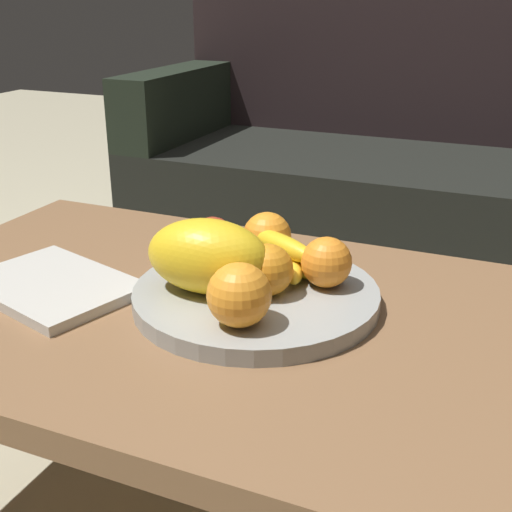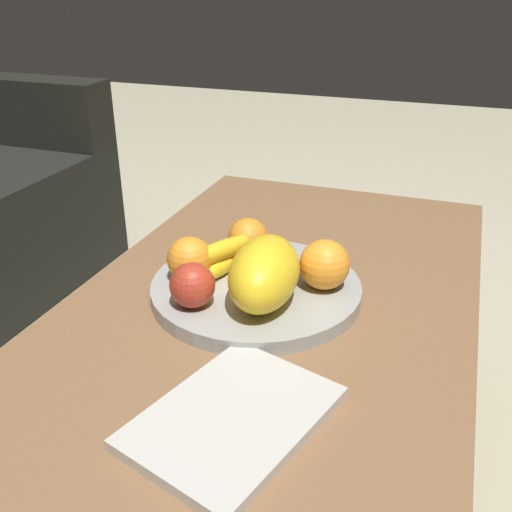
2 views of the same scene
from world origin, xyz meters
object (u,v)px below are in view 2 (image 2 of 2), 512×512
(orange_front, at_px, (267,258))
(magazine, at_px, (233,418))
(melon_large_front, at_px, (264,273))
(coffee_table, at_px, (271,323))
(orange_right, at_px, (248,238))
(orange_left, at_px, (190,259))
(orange_back, at_px, (325,264))
(banana_bunch, at_px, (223,257))
(apple_front, at_px, (192,285))
(fruit_bowl, at_px, (256,289))

(orange_front, bearing_deg, magazine, -167.98)
(melon_large_front, xyz_separation_m, orange_front, (0.08, 0.02, -0.02))
(melon_large_front, height_order, magazine, melon_large_front)
(coffee_table, height_order, orange_right, orange_right)
(orange_left, height_order, orange_back, orange_back)
(melon_large_front, height_order, orange_back, melon_large_front)
(banana_bunch, bearing_deg, orange_front, -88.72)
(coffee_table, height_order, apple_front, apple_front)
(orange_front, bearing_deg, orange_right, 41.40)
(orange_front, distance_m, orange_right, 0.09)
(fruit_bowl, distance_m, magazine, 0.31)
(apple_front, relative_size, magazine, 0.29)
(orange_left, distance_m, orange_right, 0.13)
(magazine, bearing_deg, orange_back, 11.29)
(orange_back, distance_m, banana_bunch, 0.18)
(orange_left, bearing_deg, apple_front, -151.63)
(orange_back, bearing_deg, apple_front, 125.61)
(fruit_bowl, bearing_deg, melon_large_front, -149.01)
(fruit_bowl, bearing_deg, coffee_table, -102.88)
(coffee_table, distance_m, orange_front, 0.11)
(melon_large_front, distance_m, orange_right, 0.17)
(apple_front, bearing_deg, orange_back, -54.39)
(orange_back, height_order, apple_front, orange_back)
(orange_left, xyz_separation_m, orange_right, (0.12, -0.06, -0.00))
(coffee_table, relative_size, banana_bunch, 7.04)
(melon_large_front, xyz_separation_m, orange_back, (0.08, -0.08, -0.01))
(fruit_bowl, bearing_deg, orange_right, 28.24)
(melon_large_front, distance_m, orange_back, 0.11)
(coffee_table, height_order, orange_left, orange_left)
(banana_bunch, bearing_deg, apple_front, -179.36)
(banana_bunch, bearing_deg, fruit_bowl, -106.33)
(orange_front, relative_size, orange_left, 0.96)
(melon_large_front, bearing_deg, coffee_table, 5.60)
(orange_back, bearing_deg, orange_front, 91.38)
(magazine, bearing_deg, orange_left, 51.14)
(fruit_bowl, bearing_deg, orange_front, -27.34)
(orange_front, xyz_separation_m, banana_bunch, (-0.00, 0.08, -0.01))
(orange_right, xyz_separation_m, magazine, (-0.39, -0.13, -0.05))
(melon_large_front, height_order, orange_right, melon_large_front)
(coffee_table, distance_m, orange_right, 0.16)
(apple_front, bearing_deg, orange_front, -32.23)
(orange_left, xyz_separation_m, orange_back, (0.05, -0.22, 0.00))
(orange_right, height_order, magazine, orange_right)
(orange_front, relative_size, orange_right, 1.00)
(fruit_bowl, bearing_deg, apple_front, 146.79)
(coffee_table, bearing_deg, orange_front, 32.69)
(orange_right, height_order, banana_bunch, orange_right)
(melon_large_front, height_order, apple_front, melon_large_front)
(apple_front, relative_size, banana_bunch, 0.43)
(fruit_bowl, relative_size, banana_bunch, 2.14)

